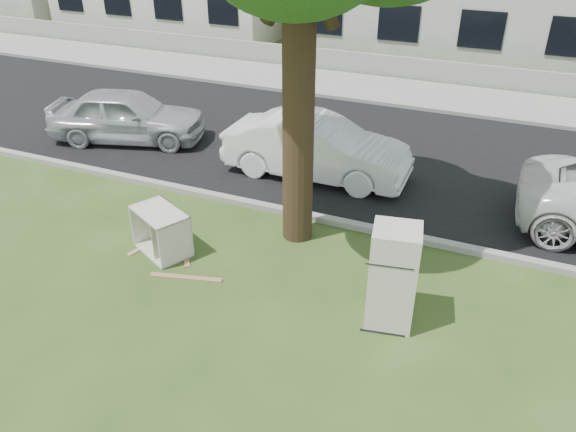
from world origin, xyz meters
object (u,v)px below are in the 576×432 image
at_px(cabinet, 161,231).
at_px(car_left, 127,115).
at_px(fridge, 393,277).
at_px(car_center, 316,148).

height_order(cabinet, car_left, car_left).
xyz_separation_m(fridge, car_center, (-2.72, 4.21, -0.13)).
xyz_separation_m(fridge, car_left, (-7.83, 4.30, -0.15)).
bearing_deg(cabinet, car_center, 97.11).
bearing_deg(fridge, cabinet, 165.91).
bearing_deg(car_center, car_left, 88.56).
height_order(fridge, cabinet, fridge).
relative_size(cabinet, car_center, 0.25).
bearing_deg(car_left, car_center, -107.38).
relative_size(cabinet, car_left, 0.27).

